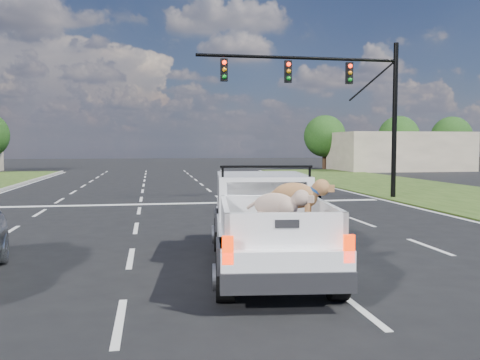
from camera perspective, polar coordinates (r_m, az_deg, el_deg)
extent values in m
plane|color=black|center=(11.37, -3.23, -8.44)|extent=(160.00, 160.00, 0.00)
cube|color=silver|center=(17.65, -22.87, -4.27)|extent=(0.12, 60.00, 0.01)
cube|color=silver|center=(17.21, -11.41, -4.24)|extent=(0.12, 60.00, 0.01)
cube|color=silver|center=(17.47, 0.17, -4.03)|extent=(0.12, 60.00, 0.01)
cube|color=silver|center=(18.41, 10.98, -3.70)|extent=(0.12, 60.00, 0.01)
cube|color=silver|center=(19.95, 20.57, -3.29)|extent=(0.15, 60.00, 0.01)
cube|color=silver|center=(21.21, -6.41, -2.63)|extent=(17.00, 0.45, 0.01)
cylinder|color=black|center=(24.15, 16.97, 6.32)|extent=(0.22, 0.22, 7.00)
cylinder|color=black|center=(22.77, 6.67, 13.46)|extent=(9.00, 0.14, 0.14)
cube|color=black|center=(23.43, 12.17, 11.64)|extent=(0.30, 0.18, 0.95)
sphere|color=red|center=(23.37, 12.28, 12.40)|extent=(0.18, 0.18, 0.18)
cube|color=black|center=(22.54, 5.41, 12.02)|extent=(0.30, 0.18, 0.95)
sphere|color=red|center=(22.48, 5.49, 12.81)|extent=(0.18, 0.18, 0.18)
cube|color=black|center=(21.98, -1.81, 12.24)|extent=(0.30, 0.18, 0.95)
sphere|color=red|center=(21.92, -1.77, 13.06)|extent=(0.18, 0.18, 0.18)
cube|color=#C8B499|center=(50.70, 17.42, 3.08)|extent=(12.00, 7.00, 3.60)
cylinder|color=#332114|center=(52.01, 9.47, 2.44)|extent=(0.44, 0.44, 2.16)
sphere|color=#18390F|center=(52.00, 9.50, 4.88)|extent=(4.20, 4.20, 4.20)
cylinder|color=#332114|center=(55.19, 17.34, 2.40)|extent=(0.44, 0.44, 2.16)
sphere|color=#18390F|center=(55.18, 17.39, 4.70)|extent=(4.20, 4.20, 4.20)
cylinder|color=#332114|center=(58.18, 22.60, 2.35)|extent=(0.44, 0.44, 2.16)
sphere|color=#18390F|center=(58.17, 22.66, 4.53)|extent=(4.20, 4.20, 4.20)
cylinder|color=black|center=(8.04, -1.70, -10.85)|extent=(0.37, 0.80, 0.77)
cylinder|color=black|center=(8.28, 10.84, -10.49)|extent=(0.37, 0.80, 0.77)
cylinder|color=black|center=(11.72, -2.22, -6.14)|extent=(0.37, 0.80, 0.77)
cylinder|color=black|center=(11.88, 6.38, -6.02)|extent=(0.37, 0.80, 0.77)
cube|color=white|center=(9.92, 3.12, -6.32)|extent=(2.54, 5.57, 0.53)
cube|color=white|center=(11.08, 2.40, -1.58)|extent=(2.13, 2.54, 0.87)
cube|color=black|center=(9.94, 3.06, -2.04)|extent=(1.57, 0.21, 0.63)
cylinder|color=black|center=(10.03, 2.98, 1.51)|extent=(1.82, 0.26, 0.05)
cube|color=black|center=(8.72, 4.01, -6.21)|extent=(2.10, 2.78, 0.06)
cube|color=white|center=(8.60, -1.72, -4.35)|extent=(0.38, 2.58, 0.53)
cube|color=white|center=(8.82, 9.61, -4.19)|extent=(0.38, 2.58, 0.53)
cube|color=white|center=(7.44, 5.25, -5.68)|extent=(1.81, 0.29, 0.53)
cube|color=red|center=(7.20, -1.38, -7.89)|extent=(0.17, 0.08, 0.41)
cube|color=red|center=(7.46, 12.13, -7.56)|extent=(0.17, 0.08, 0.41)
cube|color=black|center=(7.46, 5.38, -11.26)|extent=(1.97, 0.53, 0.30)
imported|color=black|center=(19.78, 4.99, -1.18)|extent=(1.92, 4.62, 1.33)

